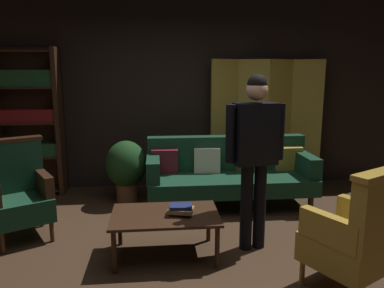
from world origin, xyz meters
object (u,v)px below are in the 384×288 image
folding_screen (266,122)px  armchair_gilt_accent (356,235)px  velvet_couch (229,171)px  potted_plant (126,167)px  bookshelf (29,118)px  coffee_table (165,218)px  book_navy_cloth (181,207)px  armchair_wing_left (19,193)px  standing_figure (255,147)px  book_black_cloth (181,213)px  book_tan_leather (181,210)px

folding_screen → armchair_gilt_accent: (-0.13, -2.84, -0.50)m
velvet_couch → potted_plant: (-1.34, 0.23, 0.03)m
bookshelf → coffee_table: size_ratio=2.05×
bookshelf → book_navy_cloth: (1.98, -2.08, -0.59)m
coffee_table → armchair_wing_left: size_ratio=0.96×
coffee_table → potted_plant: potted_plant is taller
standing_figure → book_black_cloth: bearing=-171.0°
book_tan_leather → armchair_wing_left: bearing=160.3°
bookshelf → potted_plant: bearing=-20.6°
potted_plant → book_tan_leather: (0.62, -1.57, -0.02)m
armchair_wing_left → book_navy_cloth: (1.65, -0.59, 0.01)m
bookshelf → book_tan_leather: (1.98, -2.08, -0.62)m
armchair_gilt_accent → book_navy_cloth: armchair_gilt_accent is taller
folding_screen → bookshelf: (-3.41, -0.04, 0.10)m
armchair_wing_left → standing_figure: (2.36, -0.48, 0.54)m
velvet_couch → armchair_wing_left: bearing=-162.4°
armchair_gilt_accent → book_black_cloth: size_ratio=5.57×
armchair_wing_left → standing_figure: standing_figure is taller
armchair_gilt_accent → potted_plant: (-1.91, 2.29, -0.01)m
velvet_couch → book_navy_cloth: 1.53m
velvet_couch → book_tan_leather: 1.52m
bookshelf → armchair_wing_left: 1.64m
velvet_couch → standing_figure: (-0.01, -1.23, 0.57)m
armchair_wing_left → book_black_cloth: size_ratio=5.57×
book_navy_cloth → velvet_couch: bearing=61.8°
folding_screen → book_tan_leather: bearing=-124.0°
folding_screen → potted_plant: 2.18m
bookshelf → book_black_cloth: (1.98, -2.08, -0.65)m
folding_screen → bookshelf: size_ratio=0.93×
bookshelf → folding_screen: bearing=0.6°
bookshelf → potted_plant: size_ratio=2.46×
velvet_couch → book_black_cloth: 1.52m
bookshelf → book_tan_leather: bearing=-46.5°
book_tan_leather → armchair_gilt_accent: bearing=-29.1°
potted_plant → book_tan_leather: size_ratio=3.72×
velvet_couch → armchair_wing_left: armchair_wing_left is taller
coffee_table → velvet_couch: bearing=56.5°
coffee_table → book_navy_cloth: (0.15, -0.03, 0.12)m
armchair_gilt_accent → book_navy_cloth: 1.48m
velvet_couch → armchair_wing_left: 2.48m
potted_plant → book_black_cloth: size_ratio=4.46×
coffee_table → standing_figure: bearing=5.4°
folding_screen → book_navy_cloth: (-1.43, -2.12, -0.49)m
velvet_couch → armchair_gilt_accent: size_ratio=2.04×
standing_figure → book_black_cloth: 0.93m
armchair_gilt_accent → velvet_couch: bearing=105.6°
velvet_couch → coffee_table: (-0.87, -1.31, -0.08)m
velvet_couch → coffee_table: velvet_couch is taller
bookshelf → armchair_wing_left: bearing=-77.4°
armchair_wing_left → book_navy_cloth: bearing=-19.7°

